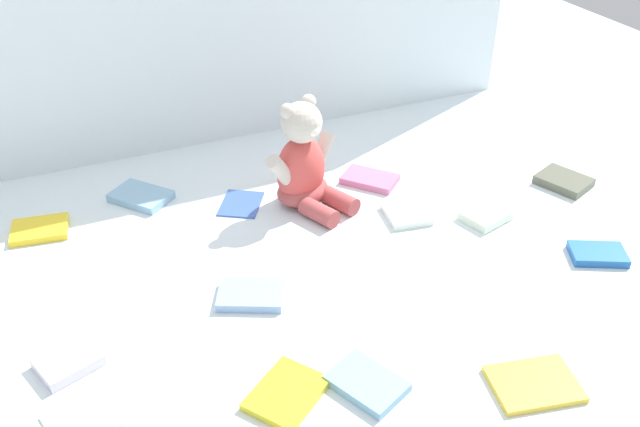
{
  "coord_description": "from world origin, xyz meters",
  "views": [
    {
      "loc": [
        -0.41,
        -1.08,
        0.8
      ],
      "look_at": [
        0.02,
        -0.1,
        0.1
      ],
      "focal_mm": 38.67,
      "sensor_mm": 36.0,
      "label": 1
    }
  ],
  "objects_px": {
    "book_case_1": "(82,419)",
    "book_case_10": "(564,181)",
    "book_case_4": "(598,254)",
    "book_case_9": "(241,203)",
    "book_case_12": "(287,394)",
    "book_case_2": "(251,295)",
    "teddy_bear": "(304,166)",
    "book_case_8": "(370,179)",
    "book_case_7": "(534,384)",
    "book_case_0": "(141,196)",
    "book_case_6": "(406,214)",
    "book_case_3": "(485,215)",
    "book_case_13": "(40,230)",
    "book_case_11": "(68,361)",
    "book_case_5": "(367,383)"
  },
  "relations": [
    {
      "from": "book_case_9",
      "to": "book_case_12",
      "type": "bearing_deg",
      "value": 110.49
    },
    {
      "from": "book_case_2",
      "to": "book_case_4",
      "type": "relative_size",
      "value": 1.12
    },
    {
      "from": "book_case_10",
      "to": "book_case_13",
      "type": "xyz_separation_m",
      "value": [
        -1.1,
        0.28,
        -0.0
      ]
    },
    {
      "from": "book_case_1",
      "to": "book_case_8",
      "type": "xyz_separation_m",
      "value": [
        0.69,
        0.44,
        0.0
      ]
    },
    {
      "from": "book_case_5",
      "to": "book_case_13",
      "type": "bearing_deg",
      "value": 99.11
    },
    {
      "from": "book_case_5",
      "to": "book_case_10",
      "type": "relative_size",
      "value": 1.04
    },
    {
      "from": "book_case_2",
      "to": "book_case_13",
      "type": "height_order",
      "value": "book_case_2"
    },
    {
      "from": "teddy_bear",
      "to": "book_case_7",
      "type": "xyz_separation_m",
      "value": [
        0.12,
        -0.63,
        -0.08
      ]
    },
    {
      "from": "book_case_1",
      "to": "book_case_5",
      "type": "relative_size",
      "value": 0.85
    },
    {
      "from": "book_case_3",
      "to": "book_case_2",
      "type": "bearing_deg",
      "value": 79.83
    },
    {
      "from": "book_case_4",
      "to": "book_case_8",
      "type": "height_order",
      "value": "same"
    },
    {
      "from": "book_case_0",
      "to": "book_case_6",
      "type": "bearing_deg",
      "value": 109.72
    },
    {
      "from": "book_case_2",
      "to": "book_case_8",
      "type": "distance_m",
      "value": 0.47
    },
    {
      "from": "book_case_2",
      "to": "book_case_3",
      "type": "bearing_deg",
      "value": -59.9
    },
    {
      "from": "book_case_6",
      "to": "book_case_7",
      "type": "relative_size",
      "value": 0.7
    },
    {
      "from": "book_case_1",
      "to": "book_case_11",
      "type": "relative_size",
      "value": 1.05
    },
    {
      "from": "book_case_2",
      "to": "book_case_6",
      "type": "bearing_deg",
      "value": -47.61
    },
    {
      "from": "book_case_13",
      "to": "book_case_1",
      "type": "bearing_deg",
      "value": -170.41
    },
    {
      "from": "book_case_8",
      "to": "book_case_9",
      "type": "xyz_separation_m",
      "value": [
        -0.3,
        0.03,
        -0.0
      ]
    },
    {
      "from": "book_case_2",
      "to": "book_case_6",
      "type": "distance_m",
      "value": 0.4
    },
    {
      "from": "teddy_bear",
      "to": "book_case_1",
      "type": "relative_size",
      "value": 2.47
    },
    {
      "from": "book_case_5",
      "to": "book_case_13",
      "type": "xyz_separation_m",
      "value": [
        -0.42,
        0.64,
        -0.0
      ]
    },
    {
      "from": "book_case_7",
      "to": "book_case_12",
      "type": "height_order",
      "value": "book_case_12"
    },
    {
      "from": "book_case_10",
      "to": "book_case_3",
      "type": "bearing_deg",
      "value": 169.04
    },
    {
      "from": "book_case_0",
      "to": "book_case_3",
      "type": "bearing_deg",
      "value": 110.49
    },
    {
      "from": "book_case_4",
      "to": "book_case_11",
      "type": "relative_size",
      "value": 1.13
    },
    {
      "from": "book_case_3",
      "to": "book_case_7",
      "type": "xyz_separation_m",
      "value": [
        -0.2,
        -0.42,
        -0.0
      ]
    },
    {
      "from": "teddy_bear",
      "to": "book_case_4",
      "type": "height_order",
      "value": "teddy_bear"
    },
    {
      "from": "book_case_8",
      "to": "book_case_9",
      "type": "bearing_deg",
      "value": 133.57
    },
    {
      "from": "book_case_2",
      "to": "book_case_11",
      "type": "relative_size",
      "value": 1.26
    },
    {
      "from": "teddy_bear",
      "to": "book_case_11",
      "type": "distance_m",
      "value": 0.61
    },
    {
      "from": "book_case_2",
      "to": "book_case_8",
      "type": "height_order",
      "value": "same"
    },
    {
      "from": "teddy_bear",
      "to": "book_case_8",
      "type": "xyz_separation_m",
      "value": [
        0.17,
        0.02,
        -0.08
      ]
    },
    {
      "from": "book_case_2",
      "to": "book_case_10",
      "type": "distance_m",
      "value": 0.78
    },
    {
      "from": "book_case_1",
      "to": "book_case_11",
      "type": "xyz_separation_m",
      "value": [
        -0.0,
        0.12,
        0.01
      ]
    },
    {
      "from": "book_case_5",
      "to": "book_case_0",
      "type": "bearing_deg",
      "value": 82.62
    },
    {
      "from": "book_case_8",
      "to": "book_case_13",
      "type": "bearing_deg",
      "value": 131.53
    },
    {
      "from": "book_case_1",
      "to": "book_case_4",
      "type": "bearing_deg",
      "value": 75.32
    },
    {
      "from": "book_case_10",
      "to": "teddy_bear",
      "type": "bearing_deg",
      "value": 141.72
    },
    {
      "from": "book_case_7",
      "to": "book_case_6",
      "type": "bearing_deg",
      "value": 5.51
    },
    {
      "from": "book_case_1",
      "to": "book_case_10",
      "type": "height_order",
      "value": "book_case_10"
    },
    {
      "from": "book_case_8",
      "to": "book_case_1",
      "type": "bearing_deg",
      "value": 171.16
    },
    {
      "from": "book_case_4",
      "to": "book_case_7",
      "type": "xyz_separation_m",
      "value": [
        -0.32,
        -0.22,
        -0.0
      ]
    },
    {
      "from": "teddy_bear",
      "to": "book_case_11",
      "type": "height_order",
      "value": "teddy_bear"
    },
    {
      "from": "book_case_2",
      "to": "book_case_7",
      "type": "xyz_separation_m",
      "value": [
        0.33,
        -0.37,
        -0.0
      ]
    },
    {
      "from": "book_case_1",
      "to": "book_case_4",
      "type": "xyz_separation_m",
      "value": [
        0.97,
        0.01,
        0.0
      ]
    },
    {
      "from": "teddy_bear",
      "to": "book_case_2",
      "type": "relative_size",
      "value": 2.06
    },
    {
      "from": "book_case_8",
      "to": "book_case_9",
      "type": "height_order",
      "value": "book_case_8"
    },
    {
      "from": "book_case_4",
      "to": "book_case_5",
      "type": "distance_m",
      "value": 0.57
    },
    {
      "from": "book_case_1",
      "to": "book_case_2",
      "type": "relative_size",
      "value": 0.84
    }
  ]
}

